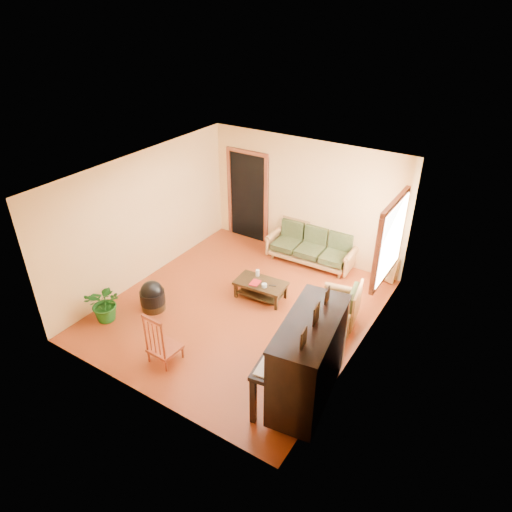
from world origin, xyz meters
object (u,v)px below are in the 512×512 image
Objects in this scene: armchair at (337,304)px; ceramic_crock at (377,274)px; sofa at (311,246)px; footstool at (153,299)px; piano at (308,362)px; red_chair at (164,337)px; potted_plant at (106,303)px; coffee_table at (261,290)px.

ceramic_crock is (0.14, 1.76, -0.28)m from armchair.
sofa is 3.51m from footstool.
piano is 1.71× the size of red_chair.
armchair is 1.83× the size of footstool.
potted_plant is at bearing 173.99° from red_chair.
piano is 3.63m from ceramic_crock.
potted_plant reaches higher than ceramic_crock.
piano is at bearing -86.64° from ceramic_crock.
sofa is 4.33m from potted_plant.
coffee_table is at bearing 170.73° from armchair.
armchair reaches higher than potted_plant.
coffee_table is at bearing 82.55° from red_chair.
armchair is 0.52× the size of piano.
sofa is 1.94× the size of coffee_table.
armchair reaches higher than ceramic_crock.
potted_plant is (-1.58, 0.22, -0.11)m from red_chair.
ceramic_crock is at bearing 75.42° from armchair.
sofa is 2.00× the size of red_chair.
red_chair is (-1.92, -2.29, 0.05)m from armchair.
coffee_table is 2.84m from potted_plant.
piano reaches higher than footstool.
sofa is at bearing 60.92° from footstool.
armchair is (1.54, 0.02, 0.24)m from coffee_table.
armchair reaches higher than sofa.
coffee_table is 1.35× the size of potted_plant.
footstool is (-1.50, -1.37, 0.04)m from coffee_table.
coffee_table reaches higher than ceramic_crock.
red_chair is 3.47× the size of ceramic_crock.
ceramic_crock is at bearing 1.63° from sofa.
coffee_table is 1.03× the size of red_chair.
ceramic_crock is at bearing 46.54° from potted_plant.
footstool is (-1.71, -3.07, -0.18)m from sofa.
sofa is 1.49m from ceramic_crock.
potted_plant is at bearing -133.74° from coffee_table.
coffee_table is at bearing 46.26° from potted_plant.
coffee_table is 0.61× the size of piano.
ceramic_crock is (1.67, 1.79, -0.04)m from coffee_table.
ceramic_crock is (1.46, 0.09, -0.27)m from sofa.
armchair is 3.11× the size of ceramic_crock.
red_chair is at bearing -176.17° from piano.
sofa is 4.09× the size of footstool.
potted_plant is at bearing -133.46° from ceramic_crock.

